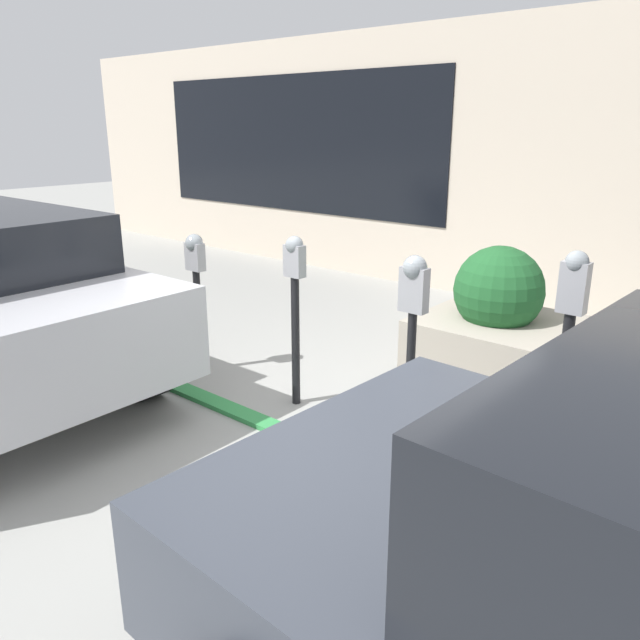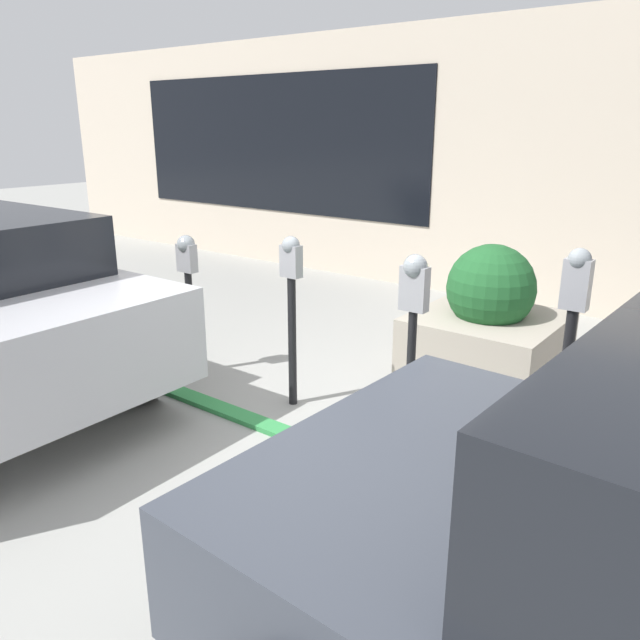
% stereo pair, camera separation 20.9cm
% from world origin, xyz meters
% --- Properties ---
extents(ground_plane, '(40.00, 40.00, 0.00)m').
position_xyz_m(ground_plane, '(0.00, 0.00, 0.00)').
color(ground_plane, '#999993').
extents(curb_strip, '(19.00, 0.16, 0.04)m').
position_xyz_m(curb_strip, '(0.00, 0.08, 0.02)').
color(curb_strip, '#338C47').
rests_on(curb_strip, ground_plane).
extents(building_facade, '(19.00, 0.17, 3.45)m').
position_xyz_m(building_facade, '(0.00, -4.47, 1.73)').
color(building_facade, beige).
rests_on(building_facade, ground_plane).
extents(parking_meter_nearest, '(0.15, 0.13, 1.56)m').
position_xyz_m(parking_meter_nearest, '(-1.63, -0.33, 1.03)').
color(parking_meter_nearest, black).
rests_on(parking_meter_nearest, ground_plane).
extents(parking_meter_second, '(0.19, 0.16, 1.38)m').
position_xyz_m(parking_meter_second, '(-0.58, -0.39, 1.01)').
color(parking_meter_second, black).
rests_on(parking_meter_second, ground_plane).
extents(parking_meter_middle, '(0.16, 0.14, 1.39)m').
position_xyz_m(parking_meter_middle, '(0.49, -0.38, 0.94)').
color(parking_meter_middle, black).
rests_on(parking_meter_middle, ground_plane).
extents(parking_meter_fourth, '(0.18, 0.16, 1.28)m').
position_xyz_m(parking_meter_fourth, '(1.66, -0.34, 0.92)').
color(parking_meter_fourth, black).
rests_on(parking_meter_fourth, ground_plane).
extents(planter_box, '(1.19, 1.20, 1.24)m').
position_xyz_m(planter_box, '(-0.57, -1.77, 0.49)').
color(planter_box, '#A39989').
rests_on(planter_box, ground_plane).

